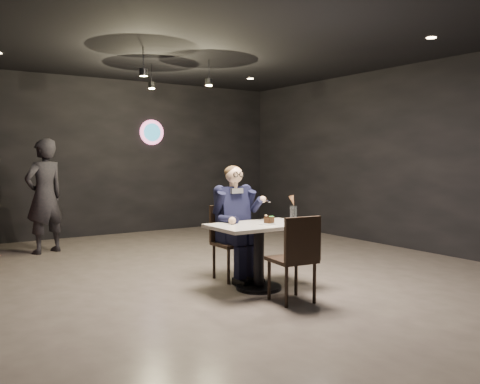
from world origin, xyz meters
TOP-DOWN VIEW (x-y plane):
  - floor at (0.00, 0.00)m, footprint 9.00×9.00m
  - wall_sign at (0.80, 4.47)m, footprint 0.50×0.06m
  - pendant_lights at (0.00, 2.00)m, footprint 1.40×1.20m
  - main_table at (-0.03, -0.43)m, footprint 1.10×0.70m
  - chair_far at (-0.03, 0.12)m, footprint 0.42×0.46m
  - chair_near at (-0.03, -1.02)m, footprint 0.47×0.50m
  - seated_man at (-0.03, 0.12)m, footprint 0.60×0.80m
  - dessert_plate at (0.03, -0.51)m, footprint 0.21×0.21m
  - cake_slice at (0.06, -0.50)m, footprint 0.12×0.11m
  - mint_leaf at (0.05, -0.55)m, footprint 0.07×0.04m
  - sundae_glass at (0.41, -0.50)m, footprint 0.08×0.08m
  - wafer_cone at (0.43, -0.46)m, footprint 0.08×0.08m
  - passerby at (-1.56, 3.20)m, footprint 0.77×0.65m

SIDE VIEW (x-z plane):
  - floor at x=0.00m, z-range 0.00..0.00m
  - main_table at x=-0.03m, z-range 0.00..0.75m
  - chair_far at x=-0.03m, z-range 0.00..0.92m
  - chair_near at x=-0.03m, z-range 0.00..0.92m
  - seated_man at x=-0.03m, z-range 0.00..1.44m
  - dessert_plate at x=0.03m, z-range 0.75..0.76m
  - cake_slice at x=0.06m, z-range 0.76..0.83m
  - sundae_glass at x=0.41m, z-range 0.75..0.93m
  - mint_leaf at x=0.05m, z-range 0.84..0.85m
  - passerby at x=-1.56m, z-range 0.00..1.79m
  - wafer_cone at x=0.43m, z-range 0.93..1.05m
  - wall_sign at x=0.80m, z-range 1.75..2.25m
  - pendant_lights at x=0.00m, z-range 2.70..3.06m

